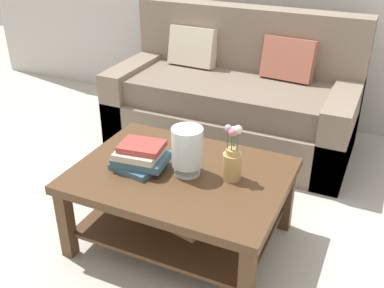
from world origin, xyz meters
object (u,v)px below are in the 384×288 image
(glass_hurricane_vase, at_px, (187,148))
(flower_pitcher, at_px, (232,159))
(couch, at_px, (233,100))
(coffee_table, at_px, (181,191))
(book_stack_main, at_px, (140,157))

(glass_hurricane_vase, relative_size, flower_pitcher, 0.85)
(couch, bearing_deg, coffee_table, -82.36)
(couch, relative_size, flower_pitcher, 6.06)
(couch, xyz_separation_m, flower_pitcher, (0.46, -1.30, 0.23))
(book_stack_main, relative_size, flower_pitcher, 0.98)
(coffee_table, xyz_separation_m, book_stack_main, (-0.22, -0.05, 0.20))
(flower_pitcher, bearing_deg, glass_hurricane_vase, -167.61)
(book_stack_main, xyz_separation_m, glass_hurricane_vase, (0.26, 0.06, 0.08))
(flower_pitcher, bearing_deg, couch, 109.48)
(book_stack_main, relative_size, glass_hurricane_vase, 1.15)
(coffee_table, height_order, flower_pitcher, flower_pitcher)
(couch, bearing_deg, glass_hurricane_vase, -80.69)
(coffee_table, bearing_deg, book_stack_main, -166.32)
(couch, height_order, glass_hurricane_vase, couch)
(book_stack_main, height_order, flower_pitcher, flower_pitcher)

